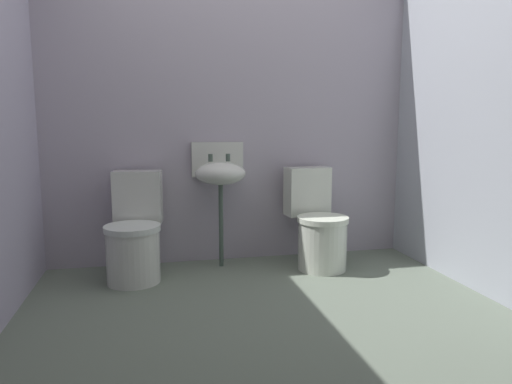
% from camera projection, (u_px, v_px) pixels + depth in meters
% --- Properties ---
extents(ground_plane, '(3.38, 2.79, 0.08)m').
position_uv_depth(ground_plane, '(267.00, 319.00, 2.83)').
color(ground_plane, slate).
extents(wall_back, '(3.38, 0.10, 2.45)m').
position_uv_depth(wall_back, '(231.00, 113.00, 3.85)').
color(wall_back, '#ADA3B3').
rests_on(wall_back, ground).
extents(wall_right, '(0.10, 2.59, 2.45)m').
position_uv_depth(wall_right, '(490.00, 110.00, 3.08)').
color(wall_right, '#A6ABB6').
rests_on(wall_right, ground).
extents(toilet_left, '(0.45, 0.63, 0.78)m').
position_uv_depth(toilet_left, '(135.00, 236.00, 3.43)').
color(toilet_left, silver).
rests_on(toilet_left, ground).
extents(toilet_right, '(0.44, 0.62, 0.78)m').
position_uv_depth(toilet_right, '(318.00, 227.00, 3.73)').
color(toilet_right, silver).
rests_on(toilet_right, ground).
extents(sink, '(0.42, 0.35, 0.99)m').
position_uv_depth(sink, '(220.00, 173.00, 3.69)').
color(sink, '#44544A').
rests_on(sink, ground).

